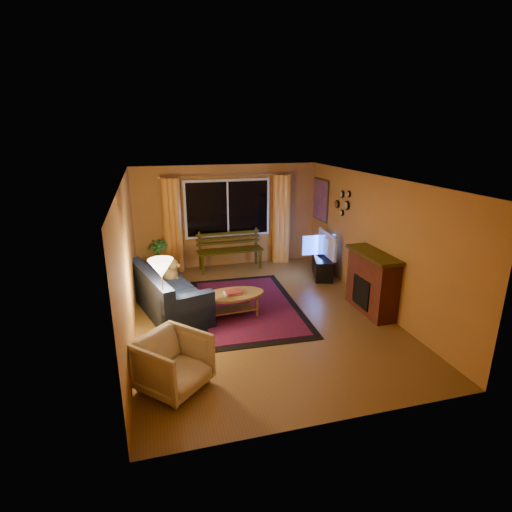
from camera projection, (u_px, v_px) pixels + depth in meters
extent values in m
cube|color=brown|center=(260.00, 315.00, 7.46)|extent=(4.50, 6.00, 0.02)
cube|color=white|center=(261.00, 179.00, 6.70)|extent=(4.50, 6.00, 0.02)
cube|color=#B77732|center=(227.00, 216.00, 9.85)|extent=(4.50, 0.02, 2.50)
cube|color=#B77732|center=(127.00, 261.00, 6.52)|extent=(0.02, 6.00, 2.50)
cube|color=#B77732|center=(374.00, 241.00, 7.64)|extent=(0.02, 6.00, 2.50)
cube|color=black|center=(228.00, 209.00, 9.73)|extent=(2.00, 0.02, 1.30)
cylinder|color=#BF8C3F|center=(227.00, 176.00, 9.44)|extent=(3.20, 0.03, 0.03)
cylinder|color=orange|center=(173.00, 226.00, 9.43)|extent=(0.36, 0.36, 2.24)
cylinder|color=orange|center=(281.00, 219.00, 10.10)|extent=(0.36, 0.36, 2.24)
cube|color=#322B05|center=(231.00, 260.00, 9.79)|extent=(1.61, 0.54, 0.48)
imported|color=#235B1E|center=(159.00, 258.00, 9.39)|extent=(0.55, 0.55, 0.82)
cube|color=#182240|center=(169.00, 291.00, 7.45)|extent=(1.44, 2.26, 0.85)
imported|color=#C6B490|center=(173.00, 361.00, 5.22)|extent=(1.10, 1.10, 0.83)
cylinder|color=#BF8C3F|center=(163.00, 300.00, 6.43)|extent=(0.24, 0.24, 1.35)
cube|color=maroon|center=(247.00, 306.00, 7.78)|extent=(2.06, 3.15, 0.02)
cylinder|color=#A67D40|center=(233.00, 304.00, 7.35)|extent=(1.27, 1.27, 0.43)
cube|color=black|center=(322.00, 266.00, 9.38)|extent=(0.70, 1.18, 0.47)
imported|color=black|center=(323.00, 244.00, 9.22)|extent=(0.18, 1.00, 0.58)
cube|color=maroon|center=(372.00, 284.00, 7.43)|extent=(0.40, 1.20, 1.10)
cube|color=#CD481B|center=(321.00, 200.00, 9.76)|extent=(0.04, 0.76, 0.96)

